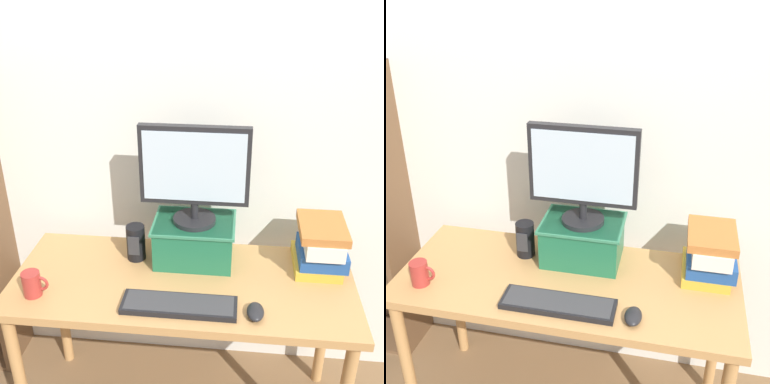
{
  "view_description": "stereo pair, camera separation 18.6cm",
  "coord_description": "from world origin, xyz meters",
  "views": [
    {
      "loc": [
        0.21,
        -1.6,
        1.95
      ],
      "look_at": [
        0.03,
        0.06,
        1.12
      ],
      "focal_mm": 45.0,
      "sensor_mm": 36.0,
      "label": 1
    },
    {
      "loc": [
        0.39,
        -1.57,
        1.95
      ],
      "look_at": [
        0.03,
        0.06,
        1.12
      ],
      "focal_mm": 45.0,
      "sensor_mm": 36.0,
      "label": 2
    }
  ],
  "objects": [
    {
      "name": "book_stack",
      "position": [
        0.56,
        0.15,
        0.85
      ],
      "size": [
        0.21,
        0.27,
        0.21
      ],
      "color": "gold",
      "rests_on": "desk"
    },
    {
      "name": "coffee_mug",
      "position": [
        -0.57,
        -0.16,
        0.8
      ],
      "size": [
        0.1,
        0.07,
        0.1
      ],
      "color": "#9E2D28",
      "rests_on": "desk"
    },
    {
      "name": "computer_monitor",
      "position": [
        0.03,
        0.16,
        1.17
      ],
      "size": [
        0.45,
        0.18,
        0.42
      ],
      "color": "black",
      "rests_on": "riser_box"
    },
    {
      "name": "desk_speaker",
      "position": [
        -0.22,
        0.13,
        0.83
      ],
      "size": [
        0.08,
        0.08,
        0.16
      ],
      "color": "black",
      "rests_on": "desk"
    },
    {
      "name": "back_wall",
      "position": [
        0.0,
        0.43,
        1.3
      ],
      "size": [
        7.0,
        0.08,
        2.6
      ],
      "color": "silver",
      "rests_on": "ground_plane"
    },
    {
      "name": "riser_box",
      "position": [
        0.03,
        0.16,
        0.85
      ],
      "size": [
        0.35,
        0.26,
        0.18
      ],
      "color": "#1E6642",
      "rests_on": "desk"
    },
    {
      "name": "desk",
      "position": [
        0.0,
        0.0,
        0.66
      ],
      "size": [
        1.4,
        0.59,
        0.75
      ],
      "color": "#B7844C",
      "rests_on": "ground_plane"
    },
    {
      "name": "keyboard",
      "position": [
        0.01,
        -0.18,
        0.76
      ],
      "size": [
        0.44,
        0.13,
        0.02
      ],
      "color": "black",
      "rests_on": "desk"
    },
    {
      "name": "computer_mouse",
      "position": [
        0.29,
        -0.19,
        0.77
      ],
      "size": [
        0.06,
        0.1,
        0.04
      ],
      "color": "black",
      "rests_on": "desk"
    }
  ]
}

